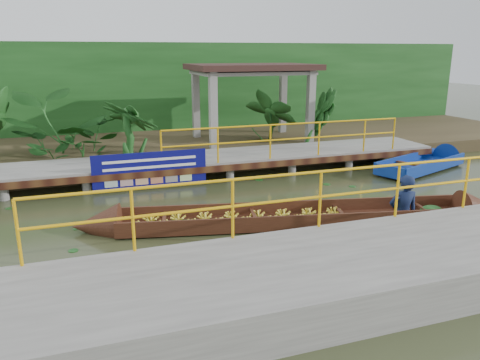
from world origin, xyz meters
name	(u,v)px	position (x,y,z in m)	size (l,w,h in m)	color
ground	(225,212)	(0.00, 0.00, 0.00)	(80.00, 80.00, 0.00)	#282E17
land_strip	(166,145)	(0.00, 7.50, 0.23)	(30.00, 8.00, 0.45)	#34291A
far_dock	(191,161)	(0.02, 3.43, 0.48)	(16.00, 2.06, 1.66)	slate
near_dock	(364,271)	(1.00, -4.20, 0.30)	(18.00, 2.40, 1.73)	slate
pavilion	(252,75)	(3.00, 6.30, 2.82)	(4.40, 3.00, 3.00)	slate
foliage_backdrop	(153,92)	(0.00, 10.00, 2.00)	(30.00, 0.80, 4.00)	#164315
vendor_boat	(316,210)	(1.68, -1.30, 0.28)	(9.52, 2.89, 2.27)	#33180E
moored_blue_boat	(436,161)	(7.91, 2.10, 0.17)	(4.15, 2.38, 0.96)	navy
blue_banner	(151,169)	(-1.33, 2.48, 0.56)	(3.08, 0.04, 0.96)	#0C0C61
tropical_plants	(123,126)	(-1.75, 5.30, 1.36)	(14.45, 1.45, 1.81)	#164315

